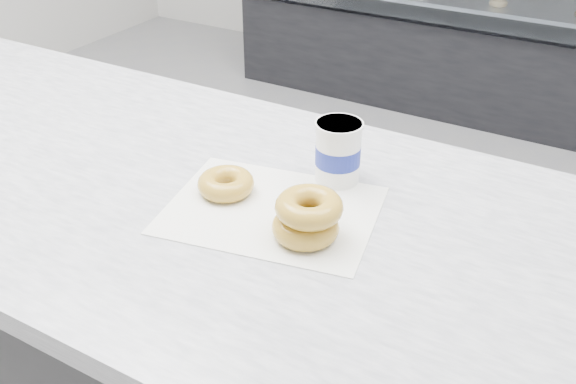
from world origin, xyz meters
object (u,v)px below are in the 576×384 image
(donut_single, at_px, (226,183))
(donut_stack, at_px, (307,217))
(display_case, at_px, (466,11))
(counter, at_px, (114,324))
(coffee_cup, at_px, (338,151))

(donut_single, bearing_deg, donut_stack, -14.08)
(display_case, distance_m, donut_single, 2.76)
(donut_single, xyz_separation_m, donut_stack, (0.18, -0.05, 0.02))
(counter, distance_m, donut_single, 0.57)
(counter, relative_size, donut_stack, 22.62)
(display_case, distance_m, coffee_cup, 2.66)
(counter, height_order, display_case, display_case)
(display_case, relative_size, donut_single, 24.59)
(counter, bearing_deg, donut_stack, -3.40)
(coffee_cup, bearing_deg, counter, -177.29)
(display_case, bearing_deg, counter, -90.00)
(display_case, xyz_separation_m, donut_stack, (0.51, -2.75, 0.45))
(donut_single, xyz_separation_m, coffee_cup, (0.15, 0.13, 0.04))
(donut_stack, bearing_deg, counter, 176.60)
(counter, height_order, donut_single, donut_single)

